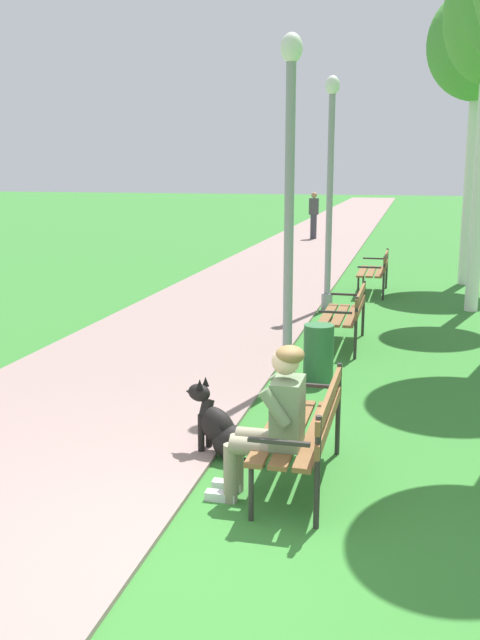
{
  "coord_description": "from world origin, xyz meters",
  "views": [
    {
      "loc": [
        1.28,
        -4.12,
        2.55
      ],
      "look_at": [
        -0.53,
        3.25,
        0.9
      ],
      "focal_mm": 40.01,
      "sensor_mm": 36.0,
      "label": 1
    }
  ],
  "objects_px": {
    "birch_tree_fifth": "(479,46)",
    "park_bench_far": "(376,269)",
    "dog_black": "(221,429)",
    "lamp_post_near": "(289,211)",
    "park_bench_mid": "(347,311)",
    "park_bench_near": "(307,425)",
    "person_seated_on_near_bench": "(273,417)",
    "lamp_post_mid": "(330,192)",
    "pedestrian_distant": "(314,216)",
    "litter_bin": "(319,353)"
  },
  "relations": [
    {
      "from": "birch_tree_fifth",
      "to": "park_bench_far",
      "type": "bearing_deg",
      "value": -136.82
    },
    {
      "from": "dog_black",
      "to": "lamp_post_near",
      "type": "distance_m",
      "value": 2.89
    },
    {
      "from": "park_bench_mid",
      "to": "birch_tree_fifth",
      "type": "relative_size",
      "value": 0.24
    },
    {
      "from": "park_bench_near",
      "to": "person_seated_on_near_bench",
      "type": "distance_m",
      "value": 0.43
    },
    {
      "from": "park_bench_far",
      "to": "person_seated_on_near_bench",
      "type": "height_order",
      "value": "person_seated_on_near_bench"
    },
    {
      "from": "dog_black",
      "to": "lamp_post_mid",
      "type": "height_order",
      "value": "lamp_post_mid"
    },
    {
      "from": "lamp_post_near",
      "to": "park_bench_far",
      "type": "bearing_deg",
      "value": 84.07
    },
    {
      "from": "park_bench_far",
      "to": "dog_black",
      "type": "distance_m",
      "value": 8.78
    },
    {
      "from": "park_bench_near",
      "to": "pedestrian_distant",
      "type": "distance_m",
      "value": 19.62
    },
    {
      "from": "birch_tree_fifth",
      "to": "pedestrian_distant",
      "type": "relative_size",
      "value": 3.72
    },
    {
      "from": "park_bench_mid",
      "to": "birch_tree_fifth",
      "type": "distance_m",
      "value": 7.81
    },
    {
      "from": "park_bench_far",
      "to": "pedestrian_distant",
      "type": "relative_size",
      "value": 0.91
    },
    {
      "from": "park_bench_near",
      "to": "park_bench_far",
      "type": "bearing_deg",
      "value": 89.72
    },
    {
      "from": "dog_black",
      "to": "lamp_post_near",
      "type": "relative_size",
      "value": 0.2
    },
    {
      "from": "lamp_post_mid",
      "to": "pedestrian_distant",
      "type": "bearing_deg",
      "value": 99.16
    },
    {
      "from": "birch_tree_fifth",
      "to": "litter_bin",
      "type": "xyz_separation_m",
      "value": [
        -2.13,
        -7.96,
        -4.58
      ]
    },
    {
      "from": "person_seated_on_near_bench",
      "to": "dog_black",
      "type": "relative_size",
      "value": 1.55
    },
    {
      "from": "lamp_post_near",
      "to": "litter_bin",
      "type": "height_order",
      "value": "lamp_post_near"
    },
    {
      "from": "park_bench_near",
      "to": "litter_bin",
      "type": "distance_m",
      "value": 2.87
    },
    {
      "from": "park_bench_mid",
      "to": "litter_bin",
      "type": "distance_m",
      "value": 1.84
    },
    {
      "from": "litter_bin",
      "to": "pedestrian_distant",
      "type": "distance_m",
      "value": 16.76
    },
    {
      "from": "park_bench_far",
      "to": "lamp_post_near",
      "type": "bearing_deg",
      "value": -95.93
    },
    {
      "from": "park_bench_near",
      "to": "lamp_post_near",
      "type": "bearing_deg",
      "value": 103.34
    },
    {
      "from": "park_bench_far",
      "to": "birch_tree_fifth",
      "type": "distance_m",
      "value": 5.07
    },
    {
      "from": "park_bench_mid",
      "to": "park_bench_near",
      "type": "bearing_deg",
      "value": -88.55
    },
    {
      "from": "dog_black",
      "to": "park_bench_far",
      "type": "bearing_deg",
      "value": 84.37
    },
    {
      "from": "park_bench_mid",
      "to": "lamp_post_near",
      "type": "relative_size",
      "value": 0.38
    },
    {
      "from": "park_bench_near",
      "to": "park_bench_mid",
      "type": "xyz_separation_m",
      "value": [
        -0.12,
        4.68,
        0.0
      ]
    },
    {
      "from": "lamp_post_near",
      "to": "lamp_post_mid",
      "type": "bearing_deg",
      "value": 91.04
    },
    {
      "from": "park_bench_near",
      "to": "park_bench_far",
      "type": "xyz_separation_m",
      "value": [
        0.05,
        9.12,
        0.0
      ]
    },
    {
      "from": "park_bench_mid",
      "to": "birch_tree_fifth",
      "type": "height_order",
      "value": "birch_tree_fifth"
    },
    {
      "from": "park_bench_mid",
      "to": "pedestrian_distant",
      "type": "relative_size",
      "value": 0.91
    },
    {
      "from": "park_bench_mid",
      "to": "lamp_post_near",
      "type": "xyz_separation_m",
      "value": [
        -0.51,
        -2.03,
        1.53
      ]
    },
    {
      "from": "lamp_post_near",
      "to": "park_bench_near",
      "type": "bearing_deg",
      "value": -76.66
    },
    {
      "from": "person_seated_on_near_bench",
      "to": "litter_bin",
      "type": "distance_m",
      "value": 3.21
    },
    {
      "from": "pedestrian_distant",
      "to": "park_bench_mid",
      "type": "bearing_deg",
      "value": -80.15
    },
    {
      "from": "dog_black",
      "to": "birch_tree_fifth",
      "type": "xyz_separation_m",
      "value": [
        2.66,
        10.43,
        4.68
      ]
    },
    {
      "from": "dog_black",
      "to": "pedestrian_distant",
      "type": "xyz_separation_m",
      "value": [
        -1.87,
        19.06,
        0.58
      ]
    },
    {
      "from": "dog_black",
      "to": "pedestrian_distant",
      "type": "distance_m",
      "value": 19.16
    },
    {
      "from": "park_bench_mid",
      "to": "birch_tree_fifth",
      "type": "xyz_separation_m",
      "value": [
        1.96,
        6.13,
        4.42
      ]
    },
    {
      "from": "birch_tree_fifth",
      "to": "lamp_post_near",
      "type": "bearing_deg",
      "value": -106.86
    },
    {
      "from": "park_bench_near",
      "to": "lamp_post_near",
      "type": "xyz_separation_m",
      "value": [
        -0.63,
        2.65,
        1.53
      ]
    },
    {
      "from": "dog_black",
      "to": "lamp_post_mid",
      "type": "xyz_separation_m",
      "value": [
        0.11,
        6.83,
        1.83
      ]
    },
    {
      "from": "lamp_post_mid",
      "to": "birch_tree_fifth",
      "type": "xyz_separation_m",
      "value": [
        2.56,
        3.6,
        2.85
      ]
    },
    {
      "from": "person_seated_on_near_bench",
      "to": "park_bench_near",
      "type": "bearing_deg",
      "value": 58.52
    },
    {
      "from": "person_seated_on_near_bench",
      "to": "dog_black",
      "type": "height_order",
      "value": "person_seated_on_near_bench"
    },
    {
      "from": "park_bench_far",
      "to": "dog_black",
      "type": "xyz_separation_m",
      "value": [
        -0.86,
        -8.74,
        -0.25
      ]
    },
    {
      "from": "person_seated_on_near_bench",
      "to": "lamp_post_mid",
      "type": "height_order",
      "value": "lamp_post_mid"
    },
    {
      "from": "lamp_post_mid",
      "to": "pedestrian_distant",
      "type": "height_order",
      "value": "lamp_post_mid"
    },
    {
      "from": "park_bench_near",
      "to": "litter_bin",
      "type": "height_order",
      "value": "park_bench_near"
    }
  ]
}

